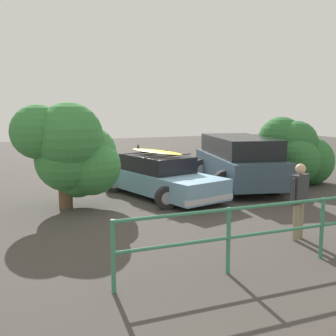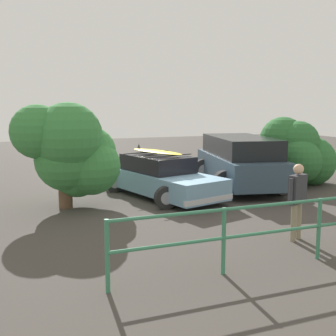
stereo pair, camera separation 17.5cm
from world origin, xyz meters
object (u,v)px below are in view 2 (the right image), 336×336
Objects in this scene: suv_car at (240,161)px; bush_near_right at (291,154)px; sedan_car at (160,177)px; bush_near_left at (73,152)px; person_bystander at (297,195)px.

suv_car is 2.13m from bush_near_right.
bush_near_left is at bearing 10.13° from sedan_car.
person_bystander is 5.90m from bush_near_left.
sedan_car is at bearing 4.78° from suv_car.
bush_near_left is 7.75m from bush_near_right.
bush_near_left is (3.79, -4.49, 0.55)m from person_bystander.
person_bystander is at bearing 71.12° from suv_car.
bush_near_left reaches higher than bush_near_right.
sedan_car is at bearing -169.87° from bush_near_left.
sedan_car is 3.00× the size of person_bystander.
bush_near_left reaches higher than suv_car.
sedan_car is 5.07m from bush_near_right.
bush_near_left is 0.96× the size of bush_near_right.
suv_car is at bearing -175.22° from sedan_car.
bush_near_left reaches higher than person_bystander.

